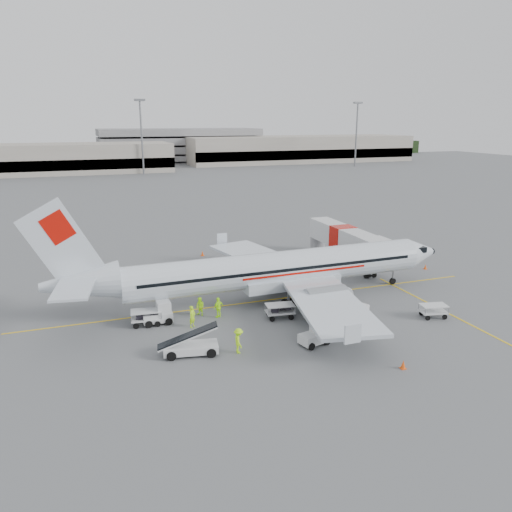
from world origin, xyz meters
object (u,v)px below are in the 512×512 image
Objects in this scene: aircraft at (279,246)px; tug_mid at (314,334)px; jet_bridge at (342,245)px; belt_loader at (191,336)px; tug_fore at (354,317)px; tug_aft at (157,313)px.

tug_mid is (-1.21, -9.82, -4.33)m from aircraft.
jet_bridge is 27.83m from belt_loader.
tug_fore is 16.05m from tug_aft.
belt_loader is 9.14m from tug_mid.
aircraft is at bearing 49.21° from belt_loader.
belt_loader reaches higher than tug_mid.
tug_mid is (-4.38, -1.62, -0.10)m from tug_fore.
belt_loader reaches higher than tug_aft.
aircraft reaches higher than tug_mid.
tug_mid is at bearing 0.34° from belt_loader.
tug_aft reaches higher than tug_mid.
tug_fore reaches higher than tug_mid.
tug_aft is at bearing -155.32° from jet_bridge.
tug_aft is at bearing -172.17° from aircraft.
tug_mid is at bearing -38.03° from tug_aft.
tug_aft is (-10.33, 8.03, 0.08)m from tug_mid.
tug_fore is 1.12× the size of tug_mid.
tug_fore is at bearing 10.44° from belt_loader.
tug_aft is (-1.35, 6.47, -0.47)m from belt_loader.
aircraft is 15.70× the size of tug_aft.
aircraft is 12.43m from tug_aft.
aircraft is 2.25× the size of jet_bridge.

